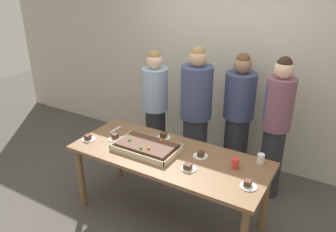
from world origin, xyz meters
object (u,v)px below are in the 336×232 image
object	(u,v)px
sheet_cake	(147,147)
person_far_right_suit	(196,115)
plated_slice_near_left	(88,138)
drink_cup_nearest	(235,163)
cake_server_utensil	(115,130)
party_table	(169,162)
plated_slice_far_left	(201,155)
plated_slice_center_front	(115,138)
person_striped_tie_right	(238,117)
person_green_shirt_behind	(155,108)
drink_cup_middle	(261,159)
plated_slice_center_back	(188,168)
person_serving_front	(276,127)
plated_slice_far_right	(164,136)
plated_slice_near_right	(248,185)

from	to	relation	value
sheet_cake	person_far_right_suit	xyz separation A→B (m)	(0.14, 0.85, 0.07)
plated_slice_near_left	drink_cup_nearest	xyz separation A→B (m)	(1.59, 0.29, 0.03)
plated_slice_near_left	cake_server_utensil	xyz separation A→B (m)	(0.10, 0.35, -0.02)
party_table	plated_slice_far_left	size ratio (longest dim) A/B	13.65
plated_slice_center_front	person_striped_tie_right	world-z (taller)	person_striped_tie_right
plated_slice_center_front	person_green_shirt_behind	xyz separation A→B (m)	(-0.04, 0.88, 0.03)
plated_slice_far_left	drink_cup_middle	size ratio (longest dim) A/B	1.50
plated_slice_near_left	person_striped_tie_right	distance (m)	1.81
drink_cup_nearest	person_far_right_suit	distance (m)	1.04
cake_server_utensil	person_green_shirt_behind	distance (m)	0.71
plated_slice_center_back	drink_cup_nearest	size ratio (longest dim) A/B	1.50
plated_slice_near_left	person_serving_front	size ratio (longest dim) A/B	0.09
drink_cup_middle	person_striped_tie_right	bearing A→B (deg)	122.83
cake_server_utensil	sheet_cake	bearing A→B (deg)	-19.45
plated_slice_far_right	drink_cup_nearest	bearing A→B (deg)	-10.64
sheet_cake	person_serving_front	size ratio (longest dim) A/B	0.39
plated_slice_near_right	sheet_cake	bearing A→B (deg)	175.92
sheet_cake	plated_slice_far_right	xyz separation A→B (m)	(0.01, 0.32, -0.02)
party_table	plated_slice_center_front	xyz separation A→B (m)	(-0.68, -0.02, 0.11)
sheet_cake	plated_slice_near_right	size ratio (longest dim) A/B	4.44
plated_slice_center_front	drink_cup_nearest	xyz separation A→B (m)	(1.35, 0.13, 0.03)
plated_slice_near_right	cake_server_utensil	size ratio (longest dim) A/B	0.75
person_green_shirt_behind	person_far_right_suit	size ratio (longest dim) A/B	0.92
cake_server_utensil	plated_slice_center_front	bearing A→B (deg)	-51.39
plated_slice_near_right	cake_server_utensil	distance (m)	1.72
plated_slice_far_left	person_serving_front	size ratio (longest dim) A/B	0.09
plated_slice_center_back	person_green_shirt_behind	distance (m)	1.43
person_serving_front	person_green_shirt_behind	size ratio (longest dim) A/B	1.06
plated_slice_center_back	drink_cup_nearest	world-z (taller)	drink_cup_nearest
plated_slice_near_left	person_far_right_suit	world-z (taller)	person_far_right_suit
party_table	person_green_shirt_behind	xyz separation A→B (m)	(-0.71, 0.86, 0.14)
plated_slice_far_left	plated_slice_center_front	xyz separation A→B (m)	(-0.98, -0.14, 0.00)
plated_slice_near_left	plated_slice_center_back	size ratio (longest dim) A/B	1.00
person_serving_front	person_striped_tie_right	world-z (taller)	person_serving_front
plated_slice_center_front	person_far_right_suit	size ratio (longest dim) A/B	0.09
drink_cup_nearest	plated_slice_center_back	bearing A→B (deg)	-145.64
party_table	plated_slice_far_right	size ratio (longest dim) A/B	13.65
party_table	plated_slice_near_left	bearing A→B (deg)	-168.70
person_far_right_suit	plated_slice_center_front	bearing A→B (deg)	-25.45
plated_slice_far_right	person_far_right_suit	world-z (taller)	person_far_right_suit
person_green_shirt_behind	plated_slice_near_right	bearing A→B (deg)	30.69
sheet_cake	plated_slice_near_left	bearing A→B (deg)	-168.17
plated_slice_far_left	plated_slice_near_right	bearing A→B (deg)	-23.00
sheet_cake	plated_slice_near_right	world-z (taller)	sheet_cake
drink_cup_middle	person_serving_front	world-z (taller)	person_serving_front
drink_cup_nearest	person_green_shirt_behind	size ratio (longest dim) A/B	0.06
cake_server_utensil	person_green_shirt_behind	size ratio (longest dim) A/B	0.13
plated_slice_center_front	person_far_right_suit	xyz separation A→B (m)	(0.58, 0.83, 0.09)
plated_slice_center_back	drink_cup_middle	size ratio (longest dim) A/B	1.50
plated_slice_near_right	person_striped_tie_right	distance (m)	1.37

